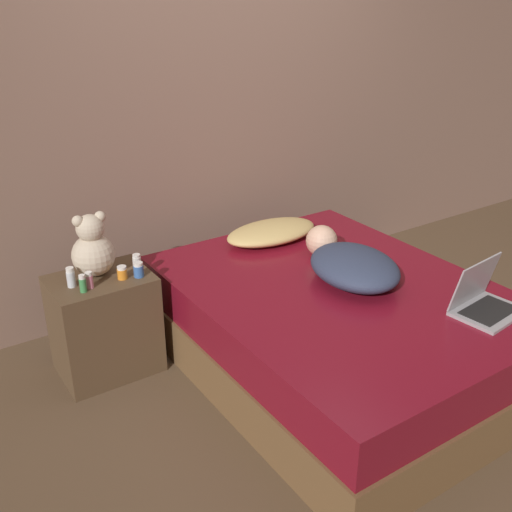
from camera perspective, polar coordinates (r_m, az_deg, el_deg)
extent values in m
plane|color=brown|center=(3.43, 7.49, -10.30)|extent=(12.00, 12.00, 0.00)
cube|color=#846656|center=(3.89, -3.76, 14.86)|extent=(8.00, 0.06, 2.60)
cube|color=brown|center=(3.36, 7.62, -8.44)|extent=(1.48, 1.92, 0.26)
cube|color=maroon|center=(3.23, 7.86, -4.74)|extent=(1.45, 1.88, 0.23)
cube|color=brown|center=(3.33, -14.19, -6.35)|extent=(0.52, 0.39, 0.56)
ellipsoid|color=tan|center=(3.70, 1.49, 2.30)|extent=(0.61, 0.34, 0.11)
ellipsoid|color=#2D3851|center=(3.21, 9.36, -1.01)|extent=(0.53, 0.63, 0.17)
sphere|color=#DBAD8E|center=(3.49, 6.27, 1.45)|extent=(0.18, 0.18, 0.18)
cylinder|color=#DBAD8E|center=(3.36, 11.87, -1.08)|extent=(0.11, 0.26, 0.06)
cube|color=#9E9EA3|center=(3.11, 21.27, -5.00)|extent=(0.36, 0.28, 0.02)
cube|color=black|center=(3.10, 21.29, -4.84)|extent=(0.29, 0.20, 0.00)
cube|color=#9E9EA3|center=(3.09, 20.10, -2.29)|extent=(0.34, 0.10, 0.24)
cube|color=black|center=(3.09, 20.10, -2.29)|extent=(0.30, 0.08, 0.21)
sphere|color=beige|center=(3.20, -15.23, 0.08)|extent=(0.22, 0.22, 0.22)
sphere|color=beige|center=(3.14, -15.52, 2.57)|extent=(0.14, 0.14, 0.14)
sphere|color=beige|center=(3.11, -16.63, 3.20)|extent=(0.06, 0.06, 0.06)
sphere|color=beige|center=(3.14, -14.64, 3.65)|extent=(0.06, 0.06, 0.06)
cylinder|color=#3866B2|center=(3.16, -11.12, -1.42)|extent=(0.05, 0.05, 0.06)
cylinder|color=white|center=(3.14, -11.17, -0.76)|extent=(0.05, 0.05, 0.02)
cylinder|color=orange|center=(3.15, -12.62, -1.66)|extent=(0.05, 0.05, 0.05)
cylinder|color=white|center=(3.14, -12.67, -1.10)|extent=(0.05, 0.05, 0.02)
cylinder|color=silver|center=(3.13, -17.20, -2.13)|extent=(0.04, 0.04, 0.08)
cylinder|color=white|center=(3.11, -17.32, -1.27)|extent=(0.04, 0.04, 0.02)
cylinder|color=#3D8E4C|center=(3.06, -16.16, -2.69)|extent=(0.03, 0.03, 0.07)
cylinder|color=white|center=(3.04, -16.26, -1.92)|extent=(0.03, 0.03, 0.02)
cylinder|color=pink|center=(3.09, -15.58, -2.38)|extent=(0.04, 0.04, 0.07)
cylinder|color=white|center=(3.08, -15.67, -1.65)|extent=(0.03, 0.03, 0.02)
cylinder|color=white|center=(3.27, -11.28, -0.54)|extent=(0.05, 0.05, 0.05)
cylinder|color=white|center=(3.26, -11.33, 0.02)|extent=(0.04, 0.04, 0.02)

